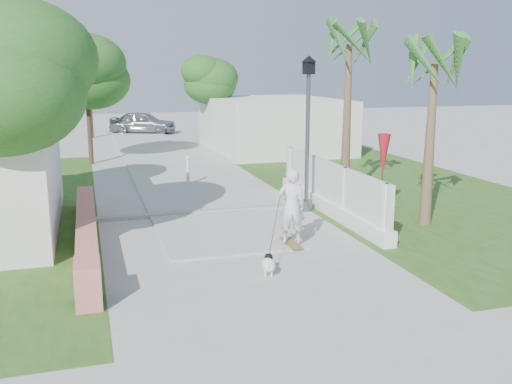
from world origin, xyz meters
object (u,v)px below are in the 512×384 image
object	(u,v)px
skateboarder	(279,219)
parked_car	(143,122)
patio_umbrella	(383,156)
dog	(269,264)
street_lamp	(308,128)
bollard	(188,170)

from	to	relation	value
skateboarder	parked_car	size ratio (longest dim) A/B	0.46
patio_umbrella	parked_car	bearing A→B (deg)	100.89
dog	parked_car	distance (m)	26.70
street_lamp	skateboarder	distance (m)	4.49
skateboarder	parked_car	distance (m)	25.58
parked_car	patio_umbrella	bearing A→B (deg)	-146.96
street_lamp	skateboarder	xyz separation A→B (m)	(-2.10, -3.63, -1.61)
street_lamp	parked_car	world-z (taller)	street_lamp
bollard	dog	bearing A→B (deg)	-89.99
street_lamp	skateboarder	world-z (taller)	street_lamp
patio_umbrella	skateboarder	bearing A→B (deg)	-146.67
dog	parked_car	bearing A→B (deg)	107.43
dog	street_lamp	bearing A→B (deg)	78.21
street_lamp	dog	size ratio (longest dim) A/B	7.72
bollard	parked_car	size ratio (longest dim) A/B	0.26
patio_umbrella	parked_car	distance (m)	23.39
street_lamp	bollard	distance (m)	5.56
patio_umbrella	skateboarder	distance (m)	4.87
street_lamp	parked_car	xyz separation A→B (m)	(-2.51, 21.95, -1.72)
dog	parked_car	xyz separation A→B (m)	(0.18, 26.69, 0.49)
bollard	skateboarder	world-z (taller)	skateboarder
bollard	dog	world-z (taller)	bollard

